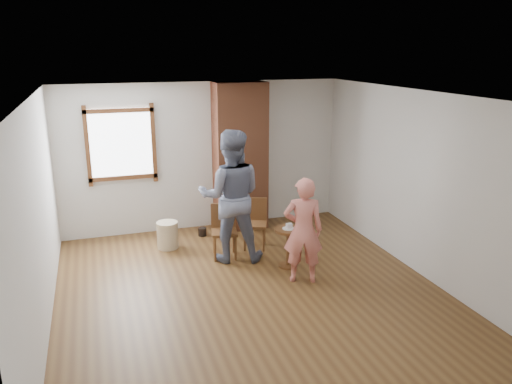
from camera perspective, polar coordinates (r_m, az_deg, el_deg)
ground at (r=6.82m, az=-0.58°, el=-11.38°), size 5.50×5.50×0.00m
room_shell at (r=6.74m, az=-2.65°, el=4.65°), size 5.04×5.52×2.62m
brick_chimney at (r=8.81m, az=-1.83°, el=4.03°), size 0.90×0.50×2.60m
stoneware_crock at (r=8.27m, az=-10.08°, el=-4.86°), size 0.43×0.43×0.44m
dark_pot at (r=8.75m, az=-6.15°, el=-4.54°), size 0.19×0.19×0.14m
dining_chair_left at (r=7.78m, az=-3.68°, el=-4.07°), size 0.45×0.45×0.83m
dining_chair_right at (r=8.13m, az=-0.12°, el=-3.24°), size 0.49×0.49×0.80m
side_table at (r=7.41m, az=3.70°, el=-5.64°), size 0.40×0.40×0.60m
cake_plate at (r=7.34m, az=3.73°, el=-4.18°), size 0.18×0.18×0.01m
cake_slice at (r=7.33m, az=3.81°, el=-3.93°), size 0.08×0.07×0.06m
man at (r=7.49m, az=-2.90°, el=-0.48°), size 1.15×1.00×2.02m
person_pink at (r=6.87m, az=5.41°, el=-4.39°), size 0.63×0.52×1.50m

